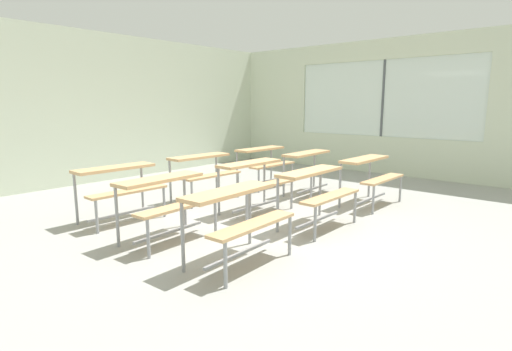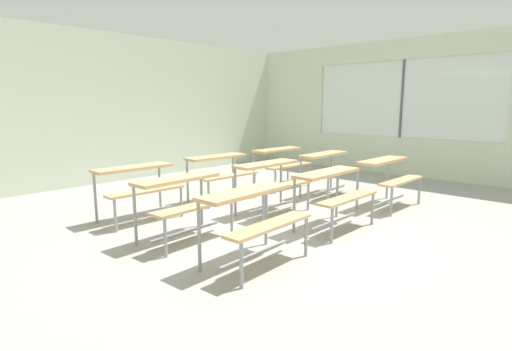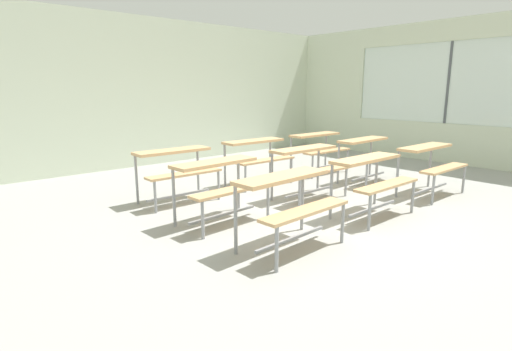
{
  "view_description": "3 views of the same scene",
  "coord_description": "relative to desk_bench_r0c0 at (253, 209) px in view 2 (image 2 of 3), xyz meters",
  "views": [
    {
      "loc": [
        -3.8,
        -3.3,
        1.6
      ],
      "look_at": [
        0.54,
        0.45,
        0.56
      ],
      "focal_mm": 28.0,
      "sensor_mm": 36.0,
      "label": 1
    },
    {
      "loc": [
        -3.8,
        -3.3,
        1.6
      ],
      "look_at": [
        -0.01,
        0.26,
        0.66
      ],
      "focal_mm": 28.0,
      "sensor_mm": 36.0,
      "label": 2
    },
    {
      "loc": [
        -3.8,
        -3.3,
        1.6
      ],
      "look_at": [
        -0.08,
        0.92,
        0.36
      ],
      "focal_mm": 28.0,
      "sensor_mm": 36.0,
      "label": 3
    }
  ],
  "objects": [
    {
      "name": "ground",
      "position": [
        1.01,
        0.64,
        -0.59
      ],
      "size": [
        10.0,
        9.0,
        0.05
      ],
      "primitive_type": "cube",
      "color": "#9E9E99"
    },
    {
      "name": "wall_back",
      "position": [
        1.01,
        5.14,
        0.94
      ],
      "size": [
        10.0,
        0.12,
        3.0
      ],
      "primitive_type": "cube",
      "color": "beige",
      "rests_on": "ground"
    },
    {
      "name": "wall_right",
      "position": [
        6.01,
        0.51,
        0.88
      ],
      "size": [
        0.12,
        9.0,
        3.0
      ],
      "color": "beige",
      "rests_on": "ground"
    },
    {
      "name": "desk_bench_r0c0",
      "position": [
        0.0,
        0.0,
        0.0
      ],
      "size": [
        1.12,
        0.63,
        0.74
      ],
      "rotation": [
        0.0,
        0.0,
        0.04
      ],
      "color": "tan",
      "rests_on": "ground"
    },
    {
      "name": "desk_bench_r0c1",
      "position": [
        1.54,
        0.04,
        0.0
      ],
      "size": [
        1.1,
        0.6,
        0.74
      ],
      "rotation": [
        0.0,
        0.0,
        0.0
      ],
      "color": "tan",
      "rests_on": "ground"
    },
    {
      "name": "desk_bench_r0c2",
      "position": [
        3.1,
        0.03,
        0.0
      ],
      "size": [
        1.11,
        0.6,
        0.74
      ],
      "rotation": [
        0.0,
        0.0,
        -0.01
      ],
      "color": "tan",
      "rests_on": "ground"
    },
    {
      "name": "desk_bench_r1c0",
      "position": [
        -0.04,
        1.1,
        0.0
      ],
      "size": [
        1.13,
        0.64,
        0.74
      ],
      "rotation": [
        0.0,
        0.0,
        0.04
      ],
      "color": "tan",
      "rests_on": "ground"
    },
    {
      "name": "desk_bench_r1c1",
      "position": [
        1.57,
        1.12,
        0.0
      ],
      "size": [
        1.11,
        0.61,
        0.74
      ],
      "rotation": [
        0.0,
        0.0,
        -0.02
      ],
      "color": "tan",
      "rests_on": "ground"
    },
    {
      "name": "desk_bench_r1c2",
      "position": [
        3.13,
        1.14,
        0.0
      ],
      "size": [
        1.11,
        0.62,
        0.74
      ],
      "rotation": [
        0.0,
        0.0,
        0.02
      ],
      "color": "tan",
      "rests_on": "ground"
    },
    {
      "name": "desk_bench_r2c0",
      "position": [
        0.03,
        2.24,
        0.0
      ],
      "size": [
        1.11,
        0.61,
        0.74
      ],
      "rotation": [
        0.0,
        0.0,
        -0.02
      ],
      "color": "tan",
      "rests_on": "ground"
    },
    {
      "name": "desk_bench_r2c1",
      "position": [
        1.59,
        2.27,
        0.0
      ],
      "size": [
        1.12,
        0.62,
        0.74
      ],
      "rotation": [
        0.0,
        0.0,
        -0.03
      ],
      "color": "tan",
      "rests_on": "ground"
    },
    {
      "name": "desk_bench_r2c2",
      "position": [
        3.11,
        2.21,
        0.0
      ],
      "size": [
        1.12,
        0.62,
        0.74
      ],
      "rotation": [
        0.0,
        0.0,
        -0.03
      ],
      "color": "tan",
      "rests_on": "ground"
    }
  ]
}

